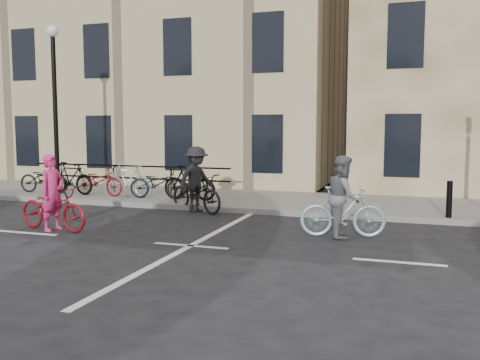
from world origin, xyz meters
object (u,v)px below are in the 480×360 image
(cyclist_pink, at_px, (53,204))
(cyclist_dark, at_px, (196,186))
(cyclist_grey, at_px, (343,204))
(lamp_post, at_px, (55,90))

(cyclist_pink, distance_m, cyclist_dark, 4.02)
(cyclist_grey, bearing_deg, cyclist_pink, 89.46)
(cyclist_pink, xyz_separation_m, cyclist_grey, (6.39, 1.37, 0.11))
(cyclist_pink, xyz_separation_m, cyclist_dark, (2.08, 3.43, 0.11))
(cyclist_dark, bearing_deg, cyclist_pink, 176.24)
(lamp_post, height_order, cyclist_dark, lamp_post)
(lamp_post, bearing_deg, cyclist_pink, -53.91)
(cyclist_pink, bearing_deg, cyclist_dark, -22.61)
(lamp_post, xyz_separation_m, cyclist_dark, (4.95, -0.50, -2.78))
(lamp_post, height_order, cyclist_grey, lamp_post)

